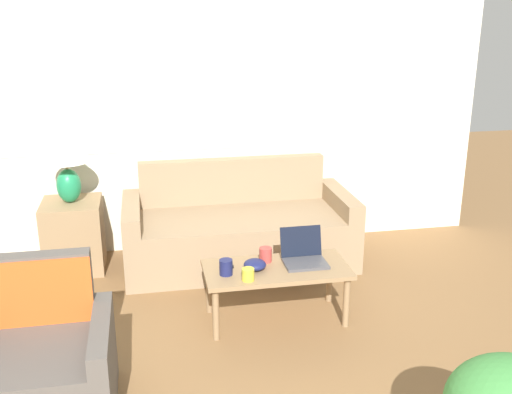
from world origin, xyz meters
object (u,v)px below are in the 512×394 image
(cup_navy, at_px, (248,274))
(cup_yellow, at_px, (266,255))
(armchair, at_px, (39,369))
(couch, at_px, (238,231))
(table_lamp, at_px, (66,160))
(snack_bowl, at_px, (255,265))
(cup_white, at_px, (226,267))
(laptop, at_px, (304,255))
(tv_remote, at_px, (227,263))
(coffee_table, at_px, (276,274))

(cup_navy, relative_size, cup_yellow, 0.82)
(armchair, height_order, cup_navy, armchair)
(couch, xyz_separation_m, cup_navy, (-0.13, -1.21, 0.17))
(couch, bearing_deg, cup_navy, -96.20)
(table_lamp, height_order, snack_bowl, table_lamp)
(armchair, relative_size, table_lamp, 1.52)
(cup_white, bearing_deg, couch, 76.64)
(table_lamp, relative_size, laptop, 1.84)
(laptop, distance_m, cup_yellow, 0.27)
(couch, height_order, armchair, couch)
(armchair, xyz_separation_m, tv_remote, (1.14, 0.85, 0.15))
(table_lamp, xyz_separation_m, cup_white, (1.10, -1.20, -0.49))
(snack_bowl, distance_m, tv_remote, 0.21)
(couch, bearing_deg, snack_bowl, -93.06)
(armchair, height_order, cup_yellow, armchair)
(cup_navy, bearing_deg, snack_bowl, 63.91)
(coffee_table, height_order, tv_remote, tv_remote)
(coffee_table, bearing_deg, cup_white, -172.79)
(armchair, bearing_deg, couch, 52.43)
(cup_navy, relative_size, snack_bowl, 0.54)
(armchair, xyz_separation_m, cup_yellow, (1.42, 0.85, 0.19))
(couch, distance_m, armchair, 2.25)
(armchair, distance_m, cup_yellow, 1.66)
(cup_yellow, xyz_separation_m, cup_white, (-0.30, -0.16, 0.00))
(couch, distance_m, snack_bowl, 1.07)
(cup_white, bearing_deg, cup_yellow, 27.93)
(snack_bowl, xyz_separation_m, tv_remote, (-0.17, 0.12, -0.03))
(cup_yellow, xyz_separation_m, tv_remote, (-0.27, -0.00, -0.04))
(coffee_table, bearing_deg, snack_bowl, -178.23)
(cup_white, bearing_deg, snack_bowl, 11.16)
(coffee_table, xyz_separation_m, cup_white, (-0.35, -0.04, 0.10))
(tv_remote, bearing_deg, coffee_table, -19.32)
(armchair, height_order, cup_white, armchair)
(coffee_table, bearing_deg, laptop, 14.66)
(armchair, distance_m, coffee_table, 1.64)
(armchair, bearing_deg, cup_yellow, 30.96)
(coffee_table, bearing_deg, armchair, -153.44)
(table_lamp, bearing_deg, armchair, -90.34)
(coffee_table, distance_m, cup_white, 0.37)
(coffee_table, height_order, snack_bowl, snack_bowl)
(laptop, xyz_separation_m, snack_bowl, (-0.36, -0.06, -0.02))
(cup_navy, xyz_separation_m, tv_remote, (-0.10, 0.27, -0.03))
(tv_remote, bearing_deg, table_lamp, 137.52)
(table_lamp, bearing_deg, cup_white, -47.34)
(tv_remote, bearing_deg, couch, 76.26)
(coffee_table, height_order, laptop, laptop)
(cup_yellow, height_order, cup_white, cup_white)
(cup_yellow, bearing_deg, tv_remote, -179.57)
(cup_navy, height_order, cup_white, cup_white)
(armchair, distance_m, snack_bowl, 1.52)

